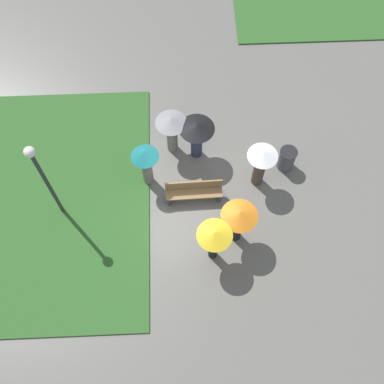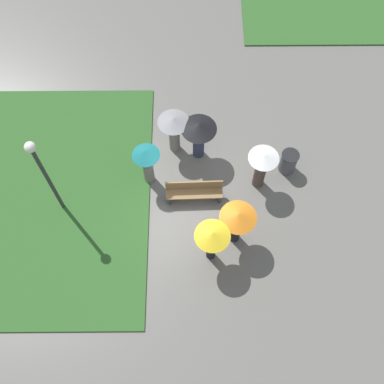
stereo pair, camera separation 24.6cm
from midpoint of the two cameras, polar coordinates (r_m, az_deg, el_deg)
name	(u,v)px [view 2 (the right image)]	position (r m, az deg, el deg)	size (l,w,h in m)	color
ground_plane	(188,204)	(16.23, 0.00, -1.46)	(90.00, 90.00, 0.00)	#66635E
lawn_patch_near	(18,197)	(17.32, -19.58, -0.57)	(8.96, 8.99, 0.06)	#2D5B26
park_bench	(194,191)	(15.93, 0.70, 0.14)	(1.90, 0.47, 0.90)	brown
lamp_post	(43,169)	(14.53, -16.83, 2.57)	(0.32, 0.32, 3.93)	#2D2D30
trash_bin	(288,162)	(16.82, 11.77, 3.51)	(0.61, 0.61, 0.92)	#4C4C51
crowd_person_grey	(174,128)	(16.29, -1.73, 7.58)	(1.07, 1.07, 1.78)	slate
crowd_person_teal	(147,160)	(15.58, -4.93, 3.78)	(0.90, 0.90, 1.91)	slate
crowd_person_yellow	(212,239)	(14.20, 2.90, -5.55)	(1.07, 1.07, 1.90)	black
crowd_person_orange	(238,220)	(14.53, 5.90, -3.36)	(1.13, 1.13, 1.88)	black
crowd_person_white	(262,166)	(15.73, 8.71, 3.12)	(0.99, 0.99, 1.87)	#47382D
crowd_person_black	(199,133)	(16.07, 1.26, 7.06)	(1.19, 1.19, 1.81)	#282D47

